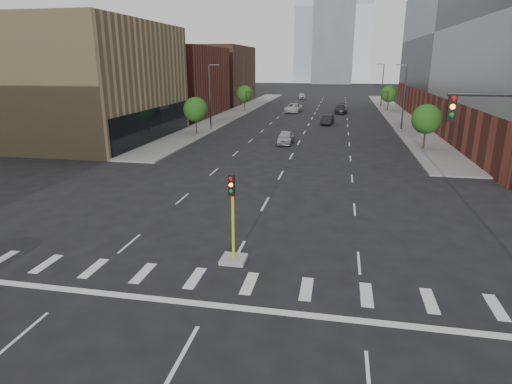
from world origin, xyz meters
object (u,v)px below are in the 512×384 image
(car_far_left, at_px, (293,108))
(car_deep_right, at_px, (341,109))
(car_mid_right, at_px, (328,120))
(median_traffic_signal, at_px, (233,243))
(car_near_left, at_px, (285,137))
(car_distant, at_px, (302,96))

(car_far_left, distance_m, car_deep_right, 9.06)
(car_mid_right, xyz_separation_m, car_deep_right, (1.96, 16.35, 0.10))
(median_traffic_signal, height_order, car_near_left, median_traffic_signal)
(median_traffic_signal, relative_size, car_far_left, 0.73)
(car_near_left, xyz_separation_m, car_distant, (-4.02, 66.50, 0.03))
(car_mid_right, distance_m, car_distant, 49.44)
(car_mid_right, distance_m, car_deep_right, 16.46)
(car_mid_right, relative_size, car_far_left, 0.73)
(car_deep_right, xyz_separation_m, car_distant, (-10.36, 32.37, -0.03))
(car_near_left, height_order, car_deep_right, car_deep_right)
(car_distant, bearing_deg, car_mid_right, -90.13)
(median_traffic_signal, relative_size, car_deep_right, 0.78)
(car_mid_right, relative_size, car_distant, 0.94)
(car_deep_right, bearing_deg, car_distant, 105.89)
(car_near_left, relative_size, car_mid_right, 1.03)
(car_near_left, xyz_separation_m, car_far_left, (-2.72, 33.88, 0.07))
(car_near_left, xyz_separation_m, car_deep_right, (6.33, 34.12, 0.06))
(car_mid_right, xyz_separation_m, car_far_left, (-7.10, 16.10, 0.12))
(car_distant, bearing_deg, car_deep_right, -82.17)
(car_deep_right, distance_m, car_distant, 33.99)
(car_mid_right, distance_m, car_far_left, 17.59)
(car_distant, bearing_deg, car_near_left, -96.45)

